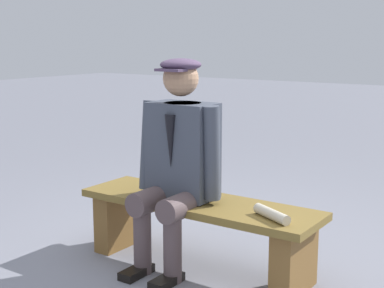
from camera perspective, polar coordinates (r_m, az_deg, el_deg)
name	(u,v)px	position (r m, az deg, el deg)	size (l,w,h in m)	color
ground_plane	(198,267)	(3.67, 0.61, -12.27)	(30.00, 30.00, 0.00)	gray
bench	(198,222)	(3.57, 0.62, -7.87)	(1.57, 0.46, 0.44)	brown
seated_man	(177,157)	(3.48, -1.48, -1.34)	(0.59, 0.57, 1.31)	#414856
rolled_magazine	(272,214)	(3.18, 8.03, -7.02)	(0.06, 0.06, 0.27)	beige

